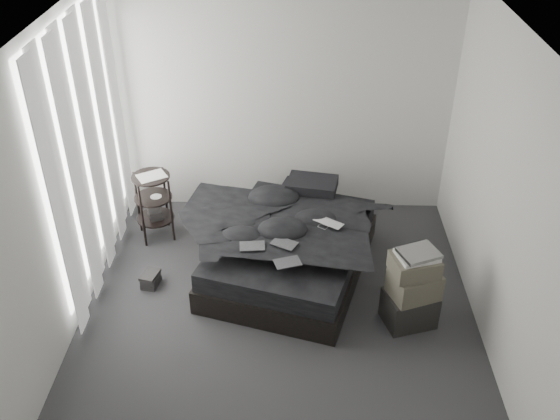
{
  "coord_description": "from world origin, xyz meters",
  "views": [
    {
      "loc": [
        0.14,
        -4.1,
        3.93
      ],
      "look_at": [
        0.0,
        0.8,
        0.75
      ],
      "focal_mm": 40.0,
      "sensor_mm": 36.0,
      "label": 1
    }
  ],
  "objects_px": {
    "bed": "(291,260)",
    "side_stand": "(154,207)",
    "laptop": "(326,219)",
    "box_lower": "(409,308)"
  },
  "relations": [
    {
      "from": "bed",
      "to": "box_lower",
      "type": "bearing_deg",
      "value": -17.13
    },
    {
      "from": "bed",
      "to": "box_lower",
      "type": "xyz_separation_m",
      "value": [
        1.07,
        -0.71,
        0.04
      ]
    },
    {
      "from": "box_lower",
      "to": "side_stand",
      "type": "bearing_deg",
      "value": 153.06
    },
    {
      "from": "laptop",
      "to": "side_stand",
      "type": "relative_size",
      "value": 0.39
    },
    {
      "from": "bed",
      "to": "laptop",
      "type": "xyz_separation_m",
      "value": [
        0.33,
        -0.05,
        0.54
      ]
    },
    {
      "from": "laptop",
      "to": "box_lower",
      "type": "xyz_separation_m",
      "value": [
        0.74,
        -0.66,
        -0.5
      ]
    },
    {
      "from": "side_stand",
      "to": "box_lower",
      "type": "xyz_separation_m",
      "value": [
        2.53,
        -1.28,
        -0.21
      ]
    },
    {
      "from": "laptop",
      "to": "side_stand",
      "type": "distance_m",
      "value": 1.91
    },
    {
      "from": "bed",
      "to": "laptop",
      "type": "relative_size",
      "value": 6.24
    },
    {
      "from": "bed",
      "to": "side_stand",
      "type": "height_order",
      "value": "side_stand"
    }
  ]
}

